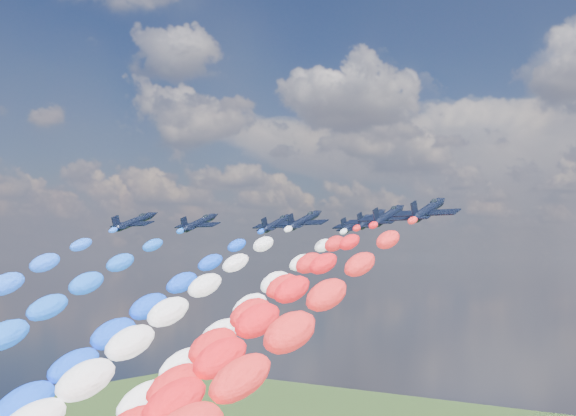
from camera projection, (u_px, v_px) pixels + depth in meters
The scene contains 10 objects.
jet_0 at pixel (134, 222), 139.64m from camera, with size 9.38×12.58×2.77m, color black, non-canonical shape.
jet_1 at pixel (199, 223), 143.71m from camera, with size 9.38×12.58×2.77m, color black, non-canonical shape.
jet_2 at pixel (277, 223), 146.13m from camera, with size 9.38×12.58×2.77m, color black, non-canonical shape.
trail_2 at pixel (49, 407), 100.96m from camera, with size 6.60×102.91×57.79m, color blue, non-canonical shape.
jet_3 at pixel (304, 220), 134.26m from camera, with size 9.38×12.58×2.77m, color black, non-canonical shape.
jet_4 at pixel (357, 224), 146.96m from camera, with size 9.38×12.58×2.77m, color black, non-canonical shape.
trail_4 at pixel (165, 405), 101.80m from camera, with size 6.60×102.91×57.79m, color white, non-canonical shape.
jet_5 at pixel (371, 219), 130.62m from camera, with size 9.38×12.58×2.77m, color black, non-canonical shape.
jet_6 at pixel (388, 216), 119.45m from camera, with size 9.38×12.58×2.77m, color black, non-canonical shape.
jet_7 at pixel (428, 210), 105.28m from camera, with size 9.38×12.58×2.77m, color black, non-canonical shape.
Camera 1 is at (75.34, -102.23, 101.72)m, focal length 45.81 mm.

